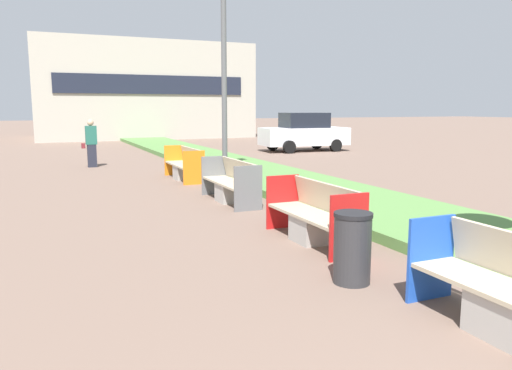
# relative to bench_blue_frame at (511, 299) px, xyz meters

# --- Properties ---
(planter_grass_strip) EXTENTS (2.80, 120.00, 0.18)m
(planter_grass_strip) POSITION_rel_bench_blue_frame_xyz_m (2.26, 8.85, -0.28)
(planter_grass_strip) COLOR #568442
(planter_grass_strip) RESTS_ON ground
(building_backdrop) EXTENTS (14.41, 8.52, 6.48)m
(building_backdrop) POSITION_rel_bench_blue_frame_xyz_m (3.06, 33.70, 2.87)
(building_backdrop) COLOR #B2AD9E
(building_backdrop) RESTS_ON ground
(bench_blue_frame) EXTENTS (0.65, 2.06, 0.94)m
(bench_blue_frame) POSITION_rel_bench_blue_frame_xyz_m (0.00, 0.00, 0.00)
(bench_blue_frame) COLOR #ADA8A0
(bench_blue_frame) RESTS_ON ground
(bench_red_frame) EXTENTS (0.65, 2.10, 0.94)m
(bench_red_frame) POSITION_rel_bench_blue_frame_xyz_m (0.00, 3.62, 0.00)
(bench_red_frame) COLOR #ADA8A0
(bench_red_frame) RESTS_ON ground
(bench_grey_frame) EXTENTS (0.65, 2.22, 0.94)m
(bench_grey_frame) POSITION_rel_bench_blue_frame_xyz_m (0.00, 7.32, 0.00)
(bench_grey_frame) COLOR #ADA8A0
(bench_grey_frame) RESTS_ON ground
(bench_orange_frame) EXTENTS (0.65, 2.21, 0.94)m
(bench_orange_frame) POSITION_rel_bench_blue_frame_xyz_m (0.00, 11.19, 0.00)
(bench_orange_frame) COLOR #ADA8A0
(bench_orange_frame) RESTS_ON ground
(litter_bin) EXTENTS (0.47, 0.47, 0.87)m
(litter_bin) POSITION_rel_bench_blue_frame_xyz_m (-0.52, 1.80, 0.07)
(litter_bin) COLOR #2D2D30
(litter_bin) RESTS_ON ground
(pedestrian_walking) EXTENTS (0.53, 0.24, 1.69)m
(pedestrian_walking) POSITION_rel_bench_blue_frame_xyz_m (-2.21, 15.53, 0.49)
(pedestrian_walking) COLOR #232633
(pedestrian_walking) RESTS_ON ground
(parked_car_distant) EXTENTS (4.31, 2.05, 1.86)m
(parked_car_distant) POSITION_rel_bench_blue_frame_xyz_m (7.98, 18.35, 0.55)
(parked_car_distant) COLOR silver
(parked_car_distant) RESTS_ON ground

